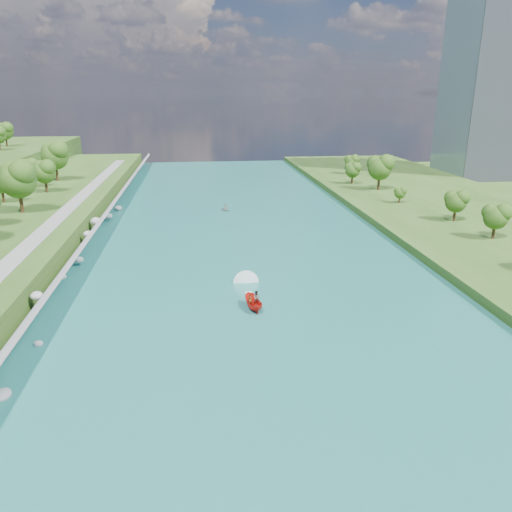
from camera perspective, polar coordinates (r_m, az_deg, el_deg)
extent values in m
plane|color=#2D5119|center=(61.37, 0.40, -6.20)|extent=(260.00, 260.00, 0.00)
cube|color=#1A635E|center=(79.90, -1.40, -0.29)|extent=(55.00, 240.00, 0.10)
cube|color=slate|center=(81.24, -19.87, 0.21)|extent=(3.54, 236.00, 4.05)
ellipsoid|color=gray|center=(50.23, -27.01, -13.97)|extent=(1.47, 1.89, 0.89)
ellipsoid|color=gray|center=(57.81, -23.62, -9.17)|extent=(1.02, 0.87, 0.71)
ellipsoid|color=gray|center=(64.97, -23.77, -4.16)|extent=(1.42, 1.52, 0.98)
ellipsoid|color=gray|center=(72.04, -21.21, -2.23)|extent=(0.96, 1.04, 0.74)
ellipsoid|color=gray|center=(80.86, -19.54, -0.42)|extent=(1.29, 1.36, 0.97)
ellipsoid|color=gray|center=(91.02, -18.66, 2.42)|extent=(1.63, 1.81, 1.00)
ellipsoid|color=gray|center=(98.61, -17.85, 3.81)|extent=(1.89, 1.97, 1.51)
ellipsoid|color=gray|center=(107.56, -16.53, 4.38)|extent=(1.73, 1.53, 1.13)
ellipsoid|color=gray|center=(117.33, -15.47, 5.27)|extent=(1.65, 1.91, 1.23)
cube|color=gray|center=(82.56, -24.49, 1.19)|extent=(3.00, 200.00, 0.10)
cube|color=gray|center=(175.19, 25.25, 18.04)|extent=(22.00, 22.00, 60.00)
ellipsoid|color=#244C14|center=(104.74, -25.54, 7.68)|extent=(7.14, 7.14, 11.90)
ellipsoid|color=#244C14|center=(116.69, -27.13, 7.50)|extent=(5.08, 5.08, 8.47)
ellipsoid|color=#244C14|center=(124.89, -23.01, 8.70)|extent=(5.28, 5.28, 8.81)
ellipsoid|color=#244C14|center=(132.99, -24.42, 8.91)|extent=(4.99, 4.99, 8.31)
ellipsoid|color=#244C14|center=(140.90, -22.01, 10.41)|extent=(7.24, 7.24, 12.06)
ellipsoid|color=#244C14|center=(93.86, 25.71, 3.91)|extent=(4.34, 4.34, 7.23)
ellipsoid|color=#244C14|center=(104.35, 21.88, 5.65)|extent=(4.28, 4.28, 7.13)
ellipsoid|color=#244C14|center=(118.05, 16.13, 6.86)|extent=(2.62, 2.62, 4.36)
ellipsoid|color=#244C14|center=(132.83, 13.96, 9.60)|extent=(6.37, 6.37, 10.62)
ellipsoid|color=#244C14|center=(140.70, 10.97, 9.50)|extent=(4.21, 4.21, 7.01)
ellipsoid|color=#244C14|center=(158.42, 10.88, 10.44)|extent=(4.19, 4.19, 6.98)
ellipsoid|color=#244C14|center=(182.26, -26.74, 12.53)|extent=(5.35, 5.35, 8.91)
imported|color=red|center=(61.14, -0.32, -5.35)|extent=(2.34, 4.48, 1.65)
imported|color=#66605B|center=(60.59, -0.66, -5.19)|extent=(0.67, 0.49, 1.69)
imported|color=#66605B|center=(61.49, 0.09, -4.80)|extent=(0.96, 0.81, 1.75)
cube|color=white|center=(64.20, -0.63, -4.94)|extent=(0.90, 5.00, 0.06)
imported|color=gray|center=(113.01, -3.49, 5.35)|extent=(2.84, 3.16, 0.54)
imported|color=#66605B|center=(112.87, -3.50, 5.66)|extent=(0.69, 0.50, 1.30)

